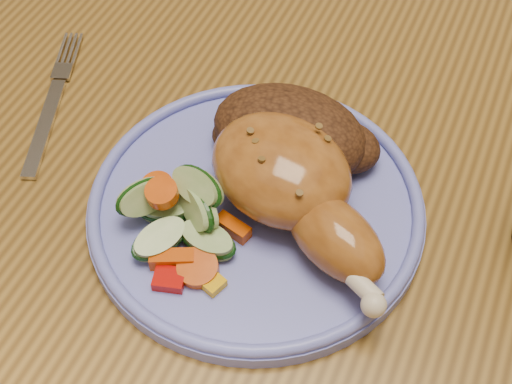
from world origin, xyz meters
The scene contains 7 objects.
dining_table centered at (0.00, 0.00, 0.67)m, with size 0.90×1.40×0.75m.
plate centered at (-0.04, -0.15, 0.76)m, with size 0.26×0.26×0.01m, color #656CCC.
plate_rim centered at (-0.04, -0.15, 0.77)m, with size 0.26×0.26×0.01m, color #656CCC.
chicken_leg centered at (-0.01, -0.14, 0.79)m, with size 0.18×0.15×0.06m.
rice_pilaf centered at (-0.03, -0.08, 0.78)m, with size 0.14×0.09×0.06m.
vegetable_pile centered at (-0.08, -0.19, 0.78)m, with size 0.11×0.10×0.05m.
fork centered at (-0.25, -0.11, 0.75)m, with size 0.07×0.15×0.00m.
Camera 1 is at (0.10, -0.45, 1.21)m, focal length 50.00 mm.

